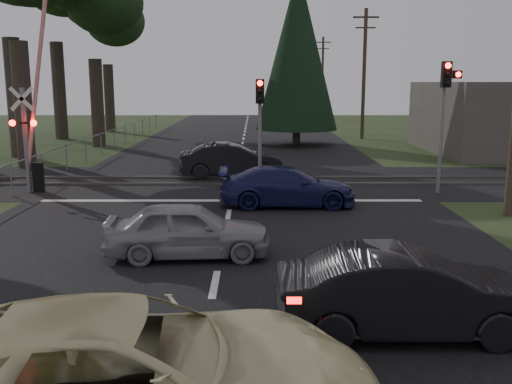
{
  "coord_description": "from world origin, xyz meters",
  "views": [
    {
      "loc": [
        0.8,
        -10.85,
        3.98
      ],
      "look_at": [
        0.84,
        3.06,
        1.3
      ],
      "focal_mm": 40.0,
      "sensor_mm": 36.0,
      "label": 1
    }
  ],
  "objects_px": {
    "crossing_signal": "(32,136)",
    "utility_pole_mid": "(364,72)",
    "cream_coupe": "(125,379)",
    "utility_pole_far": "(322,76)",
    "traffic_signal_center": "(260,114)",
    "dark_hatchback": "(408,294)",
    "silver_car": "(188,230)",
    "blue_sedan": "(287,187)",
    "dark_car_far": "(231,160)",
    "traffic_signal_right": "(445,102)"
  },
  "relations": [
    {
      "from": "cream_coupe",
      "to": "dark_hatchback",
      "type": "bearing_deg",
      "value": -59.21
    },
    {
      "from": "traffic_signal_center",
      "to": "utility_pole_far",
      "type": "height_order",
      "value": "utility_pole_far"
    },
    {
      "from": "crossing_signal",
      "to": "dark_car_far",
      "type": "height_order",
      "value": "crossing_signal"
    },
    {
      "from": "traffic_signal_right",
      "to": "utility_pole_mid",
      "type": "height_order",
      "value": "utility_pole_mid"
    },
    {
      "from": "utility_pole_far",
      "to": "dark_car_far",
      "type": "height_order",
      "value": "utility_pole_far"
    },
    {
      "from": "cream_coupe",
      "to": "traffic_signal_right",
      "type": "bearing_deg",
      "value": -34.67
    },
    {
      "from": "silver_car",
      "to": "crossing_signal",
      "type": "bearing_deg",
      "value": 35.86
    },
    {
      "from": "blue_sedan",
      "to": "silver_car",
      "type": "bearing_deg",
      "value": 153.78
    },
    {
      "from": "utility_pole_mid",
      "to": "dark_hatchback",
      "type": "xyz_separation_m",
      "value": [
        -5.26,
        -32.29,
        -4.04
      ]
    },
    {
      "from": "cream_coupe",
      "to": "blue_sedan",
      "type": "height_order",
      "value": "cream_coupe"
    },
    {
      "from": "dark_hatchback",
      "to": "utility_pole_mid",
      "type": "bearing_deg",
      "value": -9.43
    },
    {
      "from": "silver_car",
      "to": "blue_sedan",
      "type": "bearing_deg",
      "value": -28.57
    },
    {
      "from": "traffic_signal_right",
      "to": "dark_car_far",
      "type": "height_order",
      "value": "traffic_signal_right"
    },
    {
      "from": "traffic_signal_center",
      "to": "dark_car_far",
      "type": "xyz_separation_m",
      "value": [
        -1.2,
        2.6,
        -2.09
      ]
    },
    {
      "from": "traffic_signal_center",
      "to": "dark_hatchback",
      "type": "relative_size",
      "value": 0.98
    },
    {
      "from": "utility_pole_mid",
      "to": "utility_pole_far",
      "type": "xyz_separation_m",
      "value": [
        0.0,
        25.0,
        0.0
      ]
    },
    {
      "from": "crossing_signal",
      "to": "utility_pole_mid",
      "type": "distance_m",
      "value": 25.78
    },
    {
      "from": "crossing_signal",
      "to": "traffic_signal_center",
      "type": "relative_size",
      "value": 1.7
    },
    {
      "from": "dark_car_far",
      "to": "utility_pole_mid",
      "type": "bearing_deg",
      "value": -33.04
    },
    {
      "from": "traffic_signal_center",
      "to": "dark_car_far",
      "type": "bearing_deg",
      "value": 114.78
    },
    {
      "from": "crossing_signal",
      "to": "cream_coupe",
      "type": "relative_size",
      "value": 1.22
    },
    {
      "from": "traffic_signal_right",
      "to": "blue_sedan",
      "type": "xyz_separation_m",
      "value": [
        -5.69,
        -2.07,
        -2.67
      ]
    },
    {
      "from": "utility_pole_far",
      "to": "dark_hatchback",
      "type": "distance_m",
      "value": 57.67
    },
    {
      "from": "traffic_signal_right",
      "to": "traffic_signal_center",
      "type": "height_order",
      "value": "traffic_signal_right"
    },
    {
      "from": "utility_pole_far",
      "to": "traffic_signal_right",
      "type": "bearing_deg",
      "value": -91.2
    },
    {
      "from": "utility_pole_far",
      "to": "cream_coupe",
      "type": "relative_size",
      "value": 1.58
    },
    {
      "from": "traffic_signal_right",
      "to": "silver_car",
      "type": "height_order",
      "value": "traffic_signal_right"
    },
    {
      "from": "silver_car",
      "to": "utility_pole_far",
      "type": "bearing_deg",
      "value": -13.45
    },
    {
      "from": "utility_pole_far",
      "to": "traffic_signal_center",
      "type": "bearing_deg",
      "value": -99.6
    },
    {
      "from": "utility_pole_far",
      "to": "blue_sedan",
      "type": "relative_size",
      "value": 2.03
    },
    {
      "from": "dark_car_far",
      "to": "utility_pole_far",
      "type": "bearing_deg",
      "value": -17.33
    },
    {
      "from": "utility_pole_far",
      "to": "silver_car",
      "type": "distance_m",
      "value": 54.11
    },
    {
      "from": "crossing_signal",
      "to": "utility_pole_mid",
      "type": "bearing_deg",
      "value": 52.03
    },
    {
      "from": "utility_pole_far",
      "to": "dark_hatchback",
      "type": "height_order",
      "value": "utility_pole_far"
    },
    {
      "from": "crossing_signal",
      "to": "traffic_signal_right",
      "type": "xyz_separation_m",
      "value": [
        14.82,
        -0.31,
        1.26
      ]
    },
    {
      "from": "silver_car",
      "to": "utility_pole_mid",
      "type": "bearing_deg",
      "value": -21.75
    },
    {
      "from": "blue_sedan",
      "to": "crossing_signal",
      "type": "bearing_deg",
      "value": 74.13
    },
    {
      "from": "traffic_signal_right",
      "to": "dark_hatchback",
      "type": "xyz_separation_m",
      "value": [
        -4.31,
        -11.77,
        -2.63
      ]
    },
    {
      "from": "traffic_signal_center",
      "to": "utility_pole_mid",
      "type": "relative_size",
      "value": 0.46
    },
    {
      "from": "traffic_signal_center",
      "to": "silver_car",
      "type": "xyz_separation_m",
      "value": [
        -1.73,
        -8.84,
        -2.16
      ]
    },
    {
      "from": "dark_car_far",
      "to": "crossing_signal",
      "type": "bearing_deg",
      "value": 110.71
    },
    {
      "from": "traffic_signal_center",
      "to": "cream_coupe",
      "type": "height_order",
      "value": "traffic_signal_center"
    },
    {
      "from": "dark_hatchback",
      "to": "silver_car",
      "type": "distance_m",
      "value": 5.73
    },
    {
      "from": "traffic_signal_right",
      "to": "crossing_signal",
      "type": "bearing_deg",
      "value": 178.79
    },
    {
      "from": "traffic_signal_right",
      "to": "silver_car",
      "type": "bearing_deg",
      "value": -137.31
    },
    {
      "from": "traffic_signal_center",
      "to": "dark_car_far",
      "type": "relative_size",
      "value": 0.94
    },
    {
      "from": "traffic_signal_right",
      "to": "silver_car",
      "type": "relative_size",
      "value": 1.24
    },
    {
      "from": "dark_hatchback",
      "to": "blue_sedan",
      "type": "relative_size",
      "value": 0.94
    },
    {
      "from": "traffic_signal_right",
      "to": "utility_pole_far",
      "type": "distance_m",
      "value": 45.56
    },
    {
      "from": "traffic_signal_center",
      "to": "utility_pole_mid",
      "type": "height_order",
      "value": "utility_pole_mid"
    }
  ]
}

